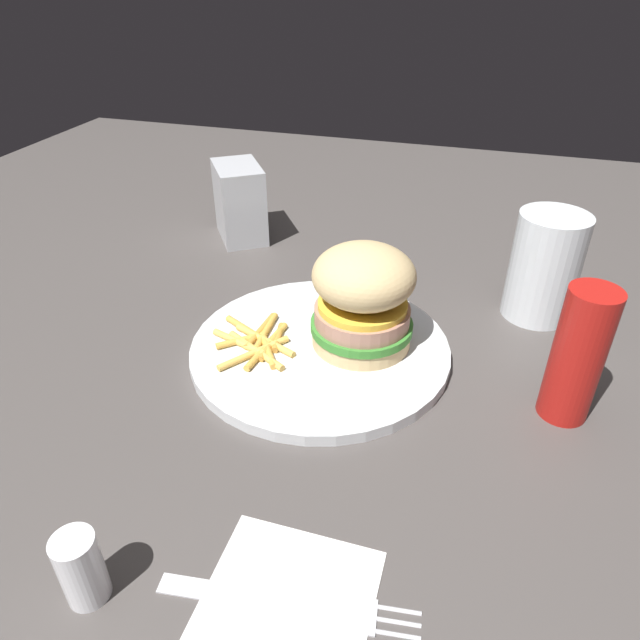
% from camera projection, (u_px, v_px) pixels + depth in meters
% --- Properties ---
extents(ground_plane, '(1.60, 1.60, 0.00)m').
position_uv_depth(ground_plane, '(305.00, 360.00, 0.59)').
color(ground_plane, '#47423F').
extents(plate, '(0.27, 0.27, 0.01)m').
position_uv_depth(plate, '(320.00, 349.00, 0.60)').
color(plate, silver).
rests_on(plate, ground_plane).
extents(sandwich, '(0.10, 0.10, 0.11)m').
position_uv_depth(sandwich, '(363.00, 297.00, 0.57)').
color(sandwich, tan).
rests_on(sandwich, plate).
extents(fries_pile, '(0.11, 0.10, 0.01)m').
position_uv_depth(fries_pile, '(259.00, 342.00, 0.59)').
color(fries_pile, gold).
rests_on(fries_pile, plate).
extents(napkin, '(0.11, 0.11, 0.00)m').
position_uv_depth(napkin, '(287.00, 603.00, 0.37)').
color(napkin, white).
rests_on(napkin, ground_plane).
extents(fork, '(0.04, 0.17, 0.00)m').
position_uv_depth(fork, '(289.00, 601.00, 0.37)').
color(fork, silver).
rests_on(fork, napkin).
extents(drink_glass, '(0.08, 0.08, 0.12)m').
position_uv_depth(drink_glass, '(543.00, 272.00, 0.63)').
color(drink_glass, silver).
rests_on(drink_glass, ground_plane).
extents(napkin_dispenser, '(0.11, 0.10, 0.11)m').
position_uv_depth(napkin_dispenser, '(240.00, 202.00, 0.81)').
color(napkin_dispenser, '#B7BABF').
rests_on(napkin_dispenser, ground_plane).
extents(ketchup_bottle, '(0.04, 0.04, 0.13)m').
position_uv_depth(ketchup_bottle, '(578.00, 356.00, 0.49)').
color(ketchup_bottle, '#B21914').
rests_on(ketchup_bottle, ground_plane).
extents(salt_shaker, '(0.03, 0.03, 0.06)m').
position_uv_depth(salt_shaker, '(81.00, 568.00, 0.36)').
color(salt_shaker, white).
rests_on(salt_shaker, ground_plane).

